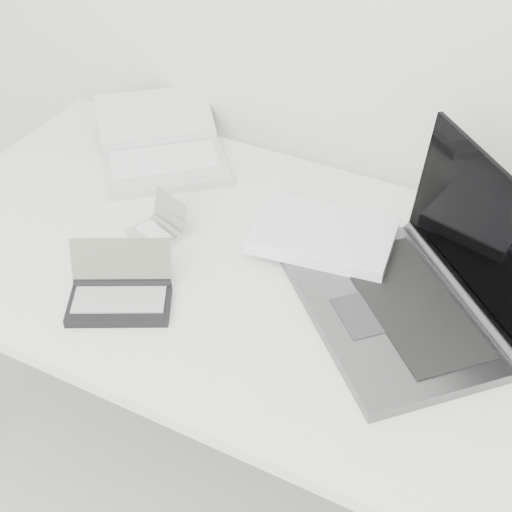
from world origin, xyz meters
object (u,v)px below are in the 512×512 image
at_px(netbook_open_white, 162,151).
at_px(palmtop_charcoal, 120,293).
at_px(desk, 278,289).
at_px(laptop_large, 391,274).

relative_size(netbook_open_white, palmtop_charcoal, 2.02).
xyz_separation_m(desk, palmtop_charcoal, (-0.23, -0.21, 0.07)).
bearing_deg(netbook_open_white, palmtop_charcoal, -106.47).
relative_size(desk, laptop_large, 2.61).
height_order(laptop_large, netbook_open_white, laptop_large).
bearing_deg(netbook_open_white, laptop_large, -57.64).
bearing_deg(desk, laptop_large, 11.81).
bearing_deg(laptop_large, netbook_open_white, -152.90).
relative_size(desk, palmtop_charcoal, 6.89).
xyz_separation_m(desk, netbook_open_white, (-0.43, 0.25, 0.07)).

